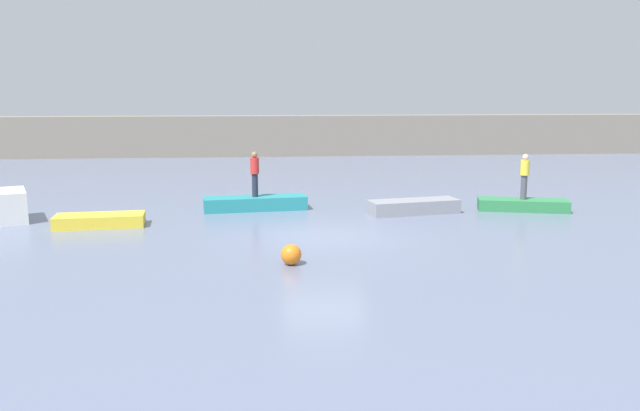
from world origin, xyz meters
The scene contains 9 objects.
ground_plane centered at (0.00, 0.00, 0.00)m, with size 120.00×120.00×0.00m, color slate.
embankment_wall centered at (0.00, 23.28, 1.29)m, with size 80.00×1.20×2.59m, color gray.
rowboat_yellow centered at (-7.22, 2.09, 0.20)m, with size 2.85×1.09×0.40m, color gold.
rowboat_teal centered at (-2.16, 4.59, 0.25)m, with size 3.79×0.99×0.50m, color teal.
rowboat_grey centered at (3.55, 3.43, 0.25)m, with size 3.27×1.02×0.50m, color gray.
rowboat_green centered at (7.70, 3.64, 0.21)m, with size 3.23×0.95×0.42m, color #2D7F47.
person_red_shirt centered at (-2.16, 4.59, 1.43)m, with size 0.32×0.32×1.67m.
person_yellow_shirt centered at (7.70, 3.64, 1.35)m, with size 0.32×0.32×1.67m.
mooring_buoy centered at (-1.14, -3.12, 0.27)m, with size 0.54×0.54×0.54m, color orange.
Camera 1 is at (-1.78, -19.88, 4.64)m, focal length 37.48 mm.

